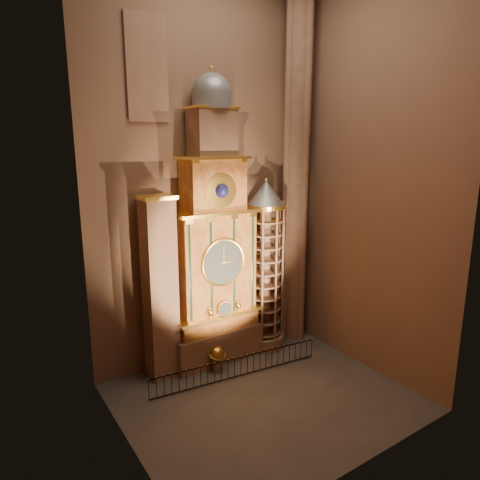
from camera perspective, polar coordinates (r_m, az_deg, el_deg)
floor at (r=23.56m, az=3.25°, el=-20.20°), size 14.00×14.00×0.00m
wall_back at (r=24.88m, az=-4.82°, el=8.55°), size 22.00×0.00×22.00m
wall_left at (r=16.60m, az=-16.10°, el=5.99°), size 0.00×22.00×22.00m
wall_right at (r=24.71m, az=16.83°, el=8.03°), size 0.00×22.00×22.00m
astronomical_clock at (r=24.68m, az=-3.47°, el=-1.64°), size 5.60×2.41×16.70m
portrait_tower at (r=23.69m, az=-10.61°, el=-6.33°), size 1.80×1.60×10.20m
stair_turret at (r=26.72m, az=3.37°, el=-3.65°), size 2.50×2.50×10.80m
gothic_pier at (r=27.56m, az=7.53°, el=8.90°), size 2.04×2.04×22.00m
stained_glass_window at (r=23.64m, az=-12.30°, el=21.47°), size 2.20×0.14×5.20m
celestial_globe at (r=25.36m, az=-3.07°, el=-15.27°), size 1.22×1.17×1.50m
iron_railing at (r=24.82m, az=-0.29°, el=-16.61°), size 10.02×1.21×1.17m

